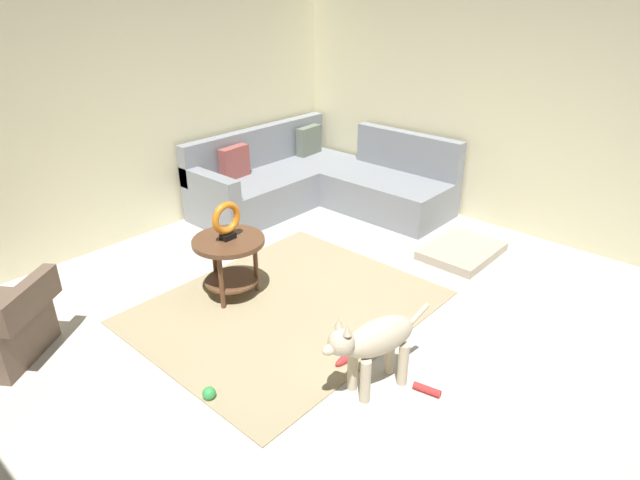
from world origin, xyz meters
TOP-DOWN VIEW (x-y plane):
  - ground_plane at (0.00, 0.00)m, footprint 6.00×6.00m
  - wall_back at (0.00, 2.94)m, footprint 6.00×0.12m
  - wall_right at (2.94, 0.00)m, footprint 0.12×6.00m
  - area_rug at (0.15, 0.70)m, footprint 2.30×1.90m
  - sectional_couch at (1.99, 2.02)m, footprint 2.20×2.25m
  - side_table at (-0.02, 1.19)m, footprint 0.60×0.60m
  - torus_sculpture at (-0.02, 1.19)m, footprint 0.28×0.08m
  - dog_bed_mat at (1.98, 0.08)m, footprint 0.80×0.60m
  - dog at (-0.16, -0.41)m, footprint 0.83×0.35m
  - dog_toy_ball at (-0.95, 0.31)m, footprint 0.09×0.09m
  - dog_toy_rope at (0.04, -0.71)m, footprint 0.09×0.19m
  - dog_toy_bone at (-0.08, -0.11)m, footprint 0.18×0.07m

SIDE VIEW (x-z plane):
  - ground_plane at x=0.00m, z-range -0.10..0.00m
  - area_rug at x=0.15m, z-range 0.00..0.01m
  - dog_toy_rope at x=0.04m, z-range 0.00..0.05m
  - dog_toy_bone at x=-0.08m, z-range 0.00..0.06m
  - dog_toy_ball at x=-0.95m, z-range 0.00..0.09m
  - dog_bed_mat at x=1.98m, z-range 0.00..0.09m
  - sectional_couch at x=1.99m, z-range -0.15..0.73m
  - dog at x=-0.16m, z-range 0.06..0.69m
  - side_table at x=-0.02m, z-range 0.15..0.69m
  - torus_sculpture at x=-0.02m, z-range 0.55..0.87m
  - wall_back at x=0.00m, z-range 0.00..2.70m
  - wall_right at x=2.94m, z-range 0.00..2.70m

